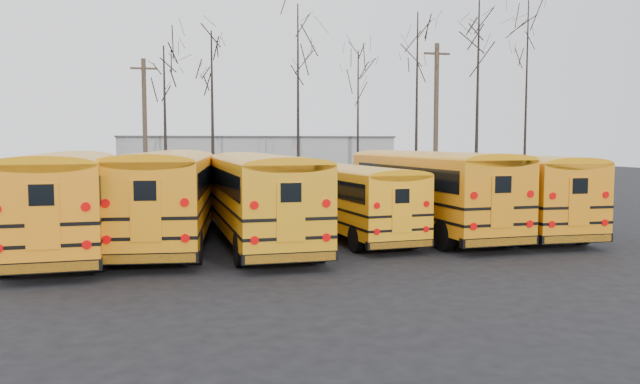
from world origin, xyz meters
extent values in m
plane|color=black|center=(0.00, 0.00, 0.00)|extent=(120.00, 120.00, 0.00)
cube|color=gray|center=(0.00, 12.00, 1.00)|extent=(40.00, 0.04, 2.00)
cube|color=#A2A29D|center=(2.00, 32.00, 2.00)|extent=(22.00, 8.00, 4.00)
cylinder|color=black|center=(-9.28, -2.98, 0.54)|extent=(0.36, 1.09, 1.08)
cylinder|color=black|center=(-6.84, -2.86, 0.54)|extent=(0.36, 1.09, 1.08)
cylinder|color=black|center=(-9.74, 6.07, 0.54)|extent=(0.36, 1.09, 1.08)
cylinder|color=black|center=(-7.30, 6.20, 0.54)|extent=(0.36, 1.09, 1.08)
cube|color=orange|center=(-8.24, 0.58, 1.81)|extent=(3.21, 10.16, 2.54)
cube|color=orange|center=(-8.54, 6.51, 1.08)|extent=(2.52, 1.96, 1.08)
cube|color=black|center=(-8.23, 0.37, 2.37)|extent=(3.20, 9.09, 0.76)
cube|color=black|center=(-8.28, 1.50, 1.03)|extent=(3.34, 12.02, 0.10)
cube|color=black|center=(-8.28, 1.50, 1.57)|extent=(3.34, 12.02, 0.10)
cube|color=black|center=(-7.99, -4.32, 0.49)|extent=(2.77, 0.38, 0.30)
cube|color=black|center=(-8.59, 7.38, 0.49)|extent=(2.60, 0.35, 0.28)
cube|color=orange|center=(-7.98, -4.44, 1.78)|extent=(0.81, 0.08, 1.67)
cylinder|color=#B20505|center=(-6.95, -4.40, 1.03)|extent=(0.24, 0.06, 0.24)
cylinder|color=#B20505|center=(-6.95, -4.40, 2.00)|extent=(0.24, 0.06, 0.24)
cylinder|color=black|center=(-6.59, -2.13, 0.54)|extent=(0.41, 1.11, 1.09)
cylinder|color=black|center=(-4.15, -2.39, 0.54)|extent=(0.41, 1.11, 1.09)
cylinder|color=black|center=(-5.65, 6.94, 0.54)|extent=(0.41, 1.11, 1.09)
cylinder|color=black|center=(-3.21, 6.69, 0.54)|extent=(0.41, 1.11, 1.09)
cube|color=orange|center=(-5.00, 1.25, 1.82)|extent=(3.74, 10.33, 2.55)
cube|color=orange|center=(-4.39, 7.19, 1.09)|extent=(2.62, 2.09, 1.09)
cube|color=black|center=(-5.03, 1.04, 2.39)|extent=(3.67, 9.25, 0.76)
cube|color=black|center=(-4.91, 2.17, 1.03)|extent=(3.96, 12.19, 0.10)
cube|color=black|center=(-4.91, 2.17, 1.58)|extent=(3.96, 12.19, 0.10)
cube|color=black|center=(-5.51, -3.66, 0.49)|extent=(2.79, 0.52, 0.30)
cube|color=black|center=(-4.30, 8.06, 0.49)|extent=(2.62, 0.48, 0.28)
cube|color=orange|center=(-5.52, -3.78, 1.79)|extent=(0.81, 0.13, 1.68)
cylinder|color=#B20505|center=(-6.55, -3.69, 1.03)|extent=(0.24, 0.07, 0.24)
cylinder|color=#B20505|center=(-4.50, -3.90, 1.03)|extent=(0.24, 0.07, 0.24)
cylinder|color=#B20505|center=(-6.55, -3.69, 2.01)|extent=(0.24, 0.07, 0.24)
cylinder|color=#B20505|center=(-4.50, -3.90, 2.01)|extent=(0.24, 0.07, 0.24)
cylinder|color=black|center=(-2.93, -3.02, 0.53)|extent=(0.33, 1.06, 1.06)
cylinder|color=black|center=(-0.54, -2.94, 0.53)|extent=(0.33, 1.06, 1.06)
cylinder|color=black|center=(-3.23, 5.84, 0.53)|extent=(0.33, 1.06, 1.06)
cylinder|color=black|center=(-0.84, 5.92, 0.53)|extent=(0.33, 1.06, 1.06)
cube|color=orange|center=(-1.85, 0.45, 1.77)|extent=(2.97, 9.90, 2.48)
cube|color=orange|center=(-2.05, 6.25, 1.06)|extent=(2.43, 1.87, 1.06)
cube|color=black|center=(-1.84, 0.24, 2.32)|extent=(2.98, 8.84, 0.74)
cube|color=black|center=(-1.88, 1.35, 1.00)|extent=(3.06, 11.71, 0.09)
cube|color=black|center=(-1.88, 1.35, 1.53)|extent=(3.06, 11.71, 0.09)
cube|color=black|center=(-1.69, -4.35, 0.47)|extent=(2.71, 0.32, 0.30)
cube|color=black|center=(-2.08, 7.10, 0.47)|extent=(2.54, 0.30, 0.27)
cube|color=orange|center=(-1.69, -4.46, 1.74)|extent=(0.79, 0.07, 1.64)
cylinder|color=#B20505|center=(-2.69, -4.51, 1.00)|extent=(0.23, 0.05, 0.23)
cylinder|color=#B20505|center=(-0.68, -4.44, 1.00)|extent=(0.23, 0.05, 0.23)
cylinder|color=#B20505|center=(-2.69, -4.51, 1.95)|extent=(0.23, 0.05, 0.23)
cylinder|color=#B20505|center=(-0.68, -4.44, 1.95)|extent=(0.23, 0.05, 0.23)
cylinder|color=black|center=(1.04, -1.51, 0.45)|extent=(0.35, 0.93, 0.91)
cylinder|color=black|center=(3.07, -1.30, 0.45)|extent=(0.35, 0.93, 0.91)
cylinder|color=black|center=(0.25, 6.06, 0.45)|extent=(0.35, 0.93, 0.91)
cylinder|color=black|center=(2.29, 6.27, 0.45)|extent=(0.35, 0.93, 0.91)
cube|color=#FEA213|center=(1.75, 1.52, 1.52)|extent=(3.12, 8.61, 2.13)
cube|color=#FEA213|center=(1.24, 6.48, 0.91)|extent=(2.19, 1.74, 0.91)
cube|color=black|center=(1.77, 1.34, 1.99)|extent=(3.06, 7.72, 0.63)
cube|color=black|center=(1.67, 2.29, 0.86)|extent=(3.31, 10.17, 0.08)
cube|color=black|center=(1.67, 2.29, 1.31)|extent=(3.31, 10.17, 0.08)
cube|color=black|center=(2.18, -2.58, 0.41)|extent=(2.33, 0.44, 0.25)
cube|color=black|center=(1.16, 7.20, 0.41)|extent=(2.18, 0.40, 0.24)
cube|color=#FEA213|center=(2.19, -2.68, 1.49)|extent=(0.68, 0.11, 1.40)
cylinder|color=#B20505|center=(1.33, -2.78, 0.86)|extent=(0.20, 0.06, 0.20)
cylinder|color=#B20505|center=(3.04, -2.60, 0.86)|extent=(0.20, 0.06, 0.20)
cylinder|color=#B20505|center=(1.33, -2.78, 1.68)|extent=(0.20, 0.06, 0.20)
cylinder|color=#B20505|center=(3.04, -2.60, 1.68)|extent=(0.20, 0.06, 0.20)
cylinder|color=black|center=(3.98, -1.91, 0.54)|extent=(0.37, 1.09, 1.07)
cylinder|color=black|center=(6.39, -1.74, 0.54)|extent=(0.37, 1.09, 1.07)
cylinder|color=black|center=(3.36, 7.08, 0.54)|extent=(0.37, 1.09, 1.07)
cylinder|color=black|center=(5.78, 7.24, 0.54)|extent=(0.37, 1.09, 1.07)
cube|color=orange|center=(4.95, 1.65, 1.80)|extent=(3.35, 10.13, 2.52)
cube|color=orange|center=(4.55, 7.54, 1.07)|extent=(2.53, 1.98, 1.07)
cube|color=black|center=(4.96, 1.44, 2.36)|extent=(3.32, 9.07, 0.75)
cube|color=black|center=(4.89, 2.56, 1.02)|extent=(3.51, 11.98, 0.10)
cube|color=black|center=(4.89, 2.56, 1.56)|extent=(3.51, 11.98, 0.10)
cube|color=black|center=(5.28, -3.22, 0.48)|extent=(2.76, 0.42, 0.30)
cube|color=black|center=(4.49, 8.39, 0.48)|extent=(2.58, 0.39, 0.28)
cube|color=orange|center=(5.29, -3.34, 1.77)|extent=(0.81, 0.10, 1.66)
cylinder|color=#B20505|center=(4.27, -3.42, 1.02)|extent=(0.24, 0.06, 0.24)
cylinder|color=#B20505|center=(6.31, -3.28, 1.02)|extent=(0.24, 0.06, 0.24)
cylinder|color=#B20505|center=(4.27, -3.42, 1.98)|extent=(0.24, 0.06, 0.24)
cylinder|color=#B20505|center=(6.31, -3.28, 1.98)|extent=(0.24, 0.06, 0.24)
cylinder|color=black|center=(6.97, -1.77, 0.51)|extent=(0.30, 1.03, 1.03)
cylinder|color=black|center=(9.29, -1.80, 0.51)|extent=(0.30, 1.03, 1.03)
cylinder|color=black|center=(7.08, 6.86, 0.51)|extent=(0.30, 1.03, 1.03)
cylinder|color=black|center=(9.40, 6.83, 0.51)|extent=(0.30, 1.03, 1.03)
cube|color=orange|center=(8.17, 1.56, 1.72)|extent=(2.68, 9.59, 2.41)
cube|color=orange|center=(8.24, 7.21, 1.03)|extent=(2.33, 1.77, 1.03)
cube|color=black|center=(8.17, 1.35, 2.26)|extent=(2.71, 8.56, 0.72)
cube|color=black|center=(8.18, 2.43, 0.98)|extent=(2.74, 11.35, 0.09)
cube|color=black|center=(8.18, 2.43, 1.49)|extent=(2.74, 11.35, 0.09)
cube|color=black|center=(8.12, -3.12, 0.46)|extent=(2.63, 0.26, 0.29)
cube|color=black|center=(8.25, 8.03, 0.46)|extent=(2.47, 0.24, 0.27)
cube|color=orange|center=(8.12, -3.23, 1.70)|extent=(0.77, 0.05, 1.59)
cylinder|color=#B20505|center=(7.14, -3.23, 0.98)|extent=(0.23, 0.04, 0.23)
cylinder|color=#B20505|center=(9.09, -3.25, 0.98)|extent=(0.23, 0.04, 0.23)
cylinder|color=#B20505|center=(7.14, -3.23, 1.90)|extent=(0.23, 0.04, 0.23)
cylinder|color=#B20505|center=(9.09, -3.25, 1.90)|extent=(0.23, 0.04, 0.23)
cylinder|color=#463728|center=(-6.40, 16.85, 4.23)|extent=(0.26, 0.26, 8.45)
cube|color=#463728|center=(-6.40, 16.85, 7.89)|extent=(1.50, 0.13, 0.11)
cylinder|color=#4B3A2A|center=(12.30, 17.94, 5.07)|extent=(0.32, 0.32, 10.15)
cube|color=#4B3A2A|center=(12.30, 17.94, 9.47)|extent=(1.81, 0.15, 0.14)
cone|color=black|center=(-5.24, 15.81, 4.54)|extent=(0.26, 0.26, 9.08)
cone|color=black|center=(-2.48, 17.23, 5.13)|extent=(0.26, 0.26, 10.27)
cone|color=black|center=(2.55, 16.04, 5.91)|extent=(0.26, 0.26, 11.82)
cone|color=black|center=(6.16, 15.52, 4.58)|extent=(0.26, 0.26, 9.15)
cone|color=black|center=(9.36, 14.06, 5.64)|extent=(0.26, 0.26, 11.27)
cone|color=black|center=(13.48, 14.41, 6.12)|extent=(0.26, 0.26, 12.24)
cone|color=black|center=(17.31, 15.23, 6.36)|extent=(0.26, 0.26, 12.72)
camera|label=1|loc=(-4.73, -21.02, 3.63)|focal=35.00mm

